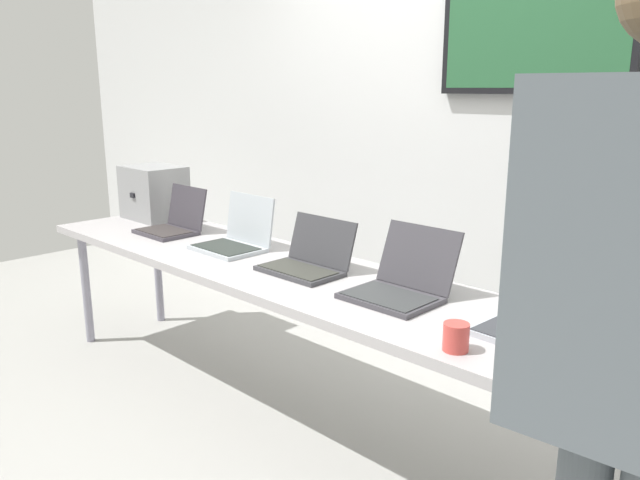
{
  "coord_description": "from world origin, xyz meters",
  "views": [
    {
      "loc": [
        1.85,
        -1.84,
        1.54
      ],
      "look_at": [
        0.1,
        -0.05,
        0.92
      ],
      "focal_mm": 34.87,
      "sensor_mm": 36.0,
      "label": 1
    }
  ],
  "objects_px": {
    "equipment_box": "(154,193)",
    "laptop_station_4": "(543,318)",
    "workbench": "(311,285)",
    "coffee_mug": "(456,337)",
    "person": "(637,327)",
    "laptop_station_1": "(236,237)",
    "laptop_station_3": "(401,282)",
    "laptop_station_2": "(308,259)",
    "laptop_station_0": "(174,222)"
  },
  "relations": [
    {
      "from": "workbench",
      "to": "laptop_station_2",
      "type": "distance_m",
      "value": 0.12
    },
    {
      "from": "person",
      "to": "coffee_mug",
      "type": "relative_size",
      "value": 20.14
    },
    {
      "from": "person",
      "to": "coffee_mug",
      "type": "xyz_separation_m",
      "value": [
        -0.62,
        0.37,
        -0.31
      ]
    },
    {
      "from": "laptop_station_0",
      "to": "person",
      "type": "relative_size",
      "value": 0.18
    },
    {
      "from": "laptop_station_3",
      "to": "laptop_station_1",
      "type": "bearing_deg",
      "value": 179.25
    },
    {
      "from": "laptop_station_3",
      "to": "laptop_station_4",
      "type": "distance_m",
      "value": 0.57
    },
    {
      "from": "equipment_box",
      "to": "coffee_mug",
      "type": "relative_size",
      "value": 4.21
    },
    {
      "from": "laptop_station_1",
      "to": "laptop_station_4",
      "type": "bearing_deg",
      "value": 0.28
    },
    {
      "from": "person",
      "to": "coffee_mug",
      "type": "bearing_deg",
      "value": 148.87
    },
    {
      "from": "laptop_station_1",
      "to": "coffee_mug",
      "type": "relative_size",
      "value": 3.93
    },
    {
      "from": "coffee_mug",
      "to": "laptop_station_3",
      "type": "bearing_deg",
      "value": 145.97
    },
    {
      "from": "workbench",
      "to": "coffee_mug",
      "type": "bearing_deg",
      "value": -15.66
    },
    {
      "from": "workbench",
      "to": "laptop_station_0",
      "type": "bearing_deg",
      "value": 178.04
    },
    {
      "from": "laptop_station_2",
      "to": "coffee_mug",
      "type": "height_order",
      "value": "laptop_station_2"
    },
    {
      "from": "laptop_station_3",
      "to": "workbench",
      "type": "bearing_deg",
      "value": -174.56
    },
    {
      "from": "laptop_station_0",
      "to": "coffee_mug",
      "type": "relative_size",
      "value": 3.68
    },
    {
      "from": "laptop_station_3",
      "to": "coffee_mug",
      "type": "bearing_deg",
      "value": -34.03
    },
    {
      "from": "laptop_station_1",
      "to": "laptop_station_0",
      "type": "bearing_deg",
      "value": -178.06
    },
    {
      "from": "person",
      "to": "laptop_station_1",
      "type": "bearing_deg",
      "value": 162.1
    },
    {
      "from": "laptop_station_0",
      "to": "coffee_mug",
      "type": "xyz_separation_m",
      "value": [
        2.03,
        -0.29,
        -0.01
      ]
    },
    {
      "from": "laptop_station_2",
      "to": "person",
      "type": "bearing_deg",
      "value": -22.84
    },
    {
      "from": "equipment_box",
      "to": "coffee_mug",
      "type": "xyz_separation_m",
      "value": [
        2.45,
        -0.43,
        -0.12
      ]
    },
    {
      "from": "laptop_station_3",
      "to": "coffee_mug",
      "type": "xyz_separation_m",
      "value": [
        0.43,
        -0.29,
        -0.02
      ]
    },
    {
      "from": "laptop_station_2",
      "to": "person",
      "type": "xyz_separation_m",
      "value": [
        1.56,
        -0.66,
        0.3
      ]
    },
    {
      "from": "workbench",
      "to": "laptop_station_1",
      "type": "xyz_separation_m",
      "value": [
        -0.6,
        0.06,
        0.11
      ]
    },
    {
      "from": "laptop_station_2",
      "to": "laptop_station_4",
      "type": "height_order",
      "value": "laptop_station_4"
    },
    {
      "from": "laptop_station_1",
      "to": "person",
      "type": "bearing_deg",
      "value": -17.9
    },
    {
      "from": "laptop_station_0",
      "to": "laptop_station_4",
      "type": "height_order",
      "value": "laptop_station_0"
    },
    {
      "from": "laptop_station_2",
      "to": "laptop_station_4",
      "type": "xyz_separation_m",
      "value": [
        1.08,
        0.03,
        0.0
      ]
    },
    {
      "from": "laptop_station_0",
      "to": "person",
      "type": "bearing_deg",
      "value": -14.03
    },
    {
      "from": "equipment_box",
      "to": "person",
      "type": "relative_size",
      "value": 0.21
    },
    {
      "from": "equipment_box",
      "to": "laptop_station_4",
      "type": "relative_size",
      "value": 0.96
    },
    {
      "from": "laptop_station_4",
      "to": "person",
      "type": "xyz_separation_m",
      "value": [
        0.48,
        -0.69,
        0.3
      ]
    },
    {
      "from": "workbench",
      "to": "laptop_station_4",
      "type": "bearing_deg",
      "value": 3.64
    },
    {
      "from": "workbench",
      "to": "equipment_box",
      "type": "bearing_deg",
      "value": 173.51
    },
    {
      "from": "laptop_station_0",
      "to": "person",
      "type": "xyz_separation_m",
      "value": [
        2.65,
        -0.66,
        0.3
      ]
    },
    {
      "from": "laptop_station_2",
      "to": "workbench",
      "type": "bearing_deg",
      "value": -33.43
    },
    {
      "from": "laptop_station_4",
      "to": "person",
      "type": "distance_m",
      "value": 0.89
    },
    {
      "from": "laptop_station_1",
      "to": "equipment_box",
      "type": "bearing_deg",
      "value": 172.9
    },
    {
      "from": "laptop_station_2",
      "to": "coffee_mug",
      "type": "distance_m",
      "value": 0.99
    },
    {
      "from": "laptop_station_3",
      "to": "laptop_station_4",
      "type": "xyz_separation_m",
      "value": [
        0.57,
        0.02,
        -0.0
      ]
    },
    {
      "from": "workbench",
      "to": "laptop_station_1",
      "type": "relative_size",
      "value": 10.26
    },
    {
      "from": "equipment_box",
      "to": "laptop_station_2",
      "type": "bearing_deg",
      "value": -5.36
    },
    {
      "from": "equipment_box",
      "to": "laptop_station_3",
      "type": "xyz_separation_m",
      "value": [
        2.02,
        -0.13,
        -0.1
      ]
    },
    {
      "from": "laptop_station_1",
      "to": "coffee_mug",
      "type": "bearing_deg",
      "value": -11.68
    },
    {
      "from": "person",
      "to": "workbench",
      "type": "bearing_deg",
      "value": 157.59
    },
    {
      "from": "laptop_station_1",
      "to": "laptop_station_2",
      "type": "distance_m",
      "value": 0.54
    },
    {
      "from": "equipment_box",
      "to": "laptop_station_4",
      "type": "height_order",
      "value": "equipment_box"
    },
    {
      "from": "laptop_station_0",
      "to": "laptop_station_3",
      "type": "height_order",
      "value": "laptop_station_3"
    },
    {
      "from": "equipment_box",
      "to": "laptop_station_2",
      "type": "height_order",
      "value": "equipment_box"
    }
  ]
}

